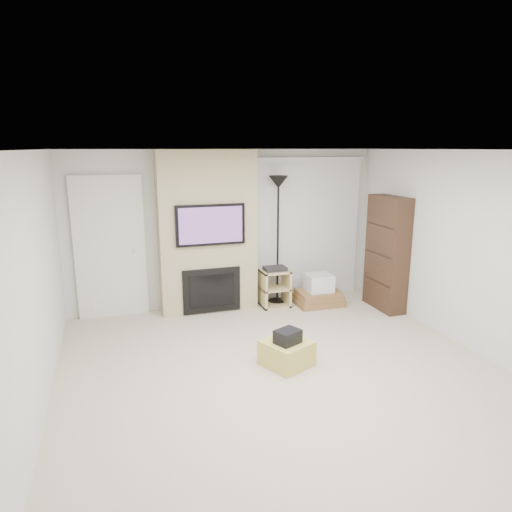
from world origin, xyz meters
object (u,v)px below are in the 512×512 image
object	(u,v)px
ottoman	(287,353)
bookshelf	(387,253)
av_stand	(275,285)
box_stack	(318,293)
floor_lamp	(278,204)

from	to	relation	value
ottoman	bookshelf	distance (m)	2.73
ottoman	av_stand	size ratio (longest dim) A/B	0.76
av_stand	box_stack	world-z (taller)	av_stand
av_stand	bookshelf	bearing A→B (deg)	-20.74
floor_lamp	box_stack	size ratio (longest dim) A/B	2.74
ottoman	floor_lamp	distance (m)	2.70
av_stand	box_stack	size ratio (longest dim) A/B	0.86
av_stand	bookshelf	distance (m)	1.84
floor_lamp	box_stack	world-z (taller)	floor_lamp
ottoman	box_stack	size ratio (longest dim) A/B	0.65
ottoman	floor_lamp	world-z (taller)	floor_lamp
ottoman	box_stack	world-z (taller)	box_stack
floor_lamp	bookshelf	size ratio (longest dim) A/B	1.16
ottoman	box_stack	xyz separation A→B (m)	(1.30, 1.85, 0.04)
av_stand	ottoman	bearing A→B (deg)	-106.36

